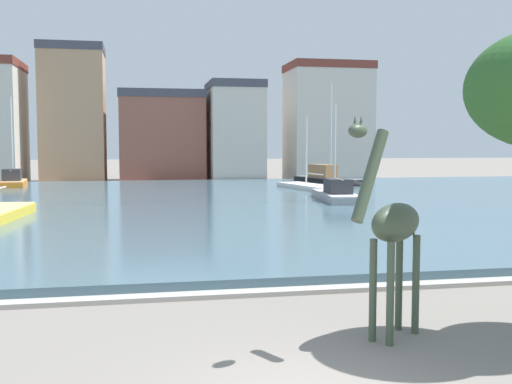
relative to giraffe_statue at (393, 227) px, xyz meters
name	(u,v)px	position (x,y,z in m)	size (l,w,h in m)	color
harbor_water	(181,203)	(-2.20, 25.67, -1.96)	(88.40, 43.33, 0.35)	#476675
quay_edge_coping	(243,293)	(-2.20, 3.75, -2.07)	(88.40, 0.50, 0.12)	#ADA89E
giraffe_statue	(393,227)	(0.00, 0.00, 0.00)	(2.11, 1.71, 4.18)	#3D4C38
sailboat_white	(305,188)	(7.82, 33.96, -1.77)	(3.50, 9.07, 5.79)	white
sailboat_grey	(334,196)	(7.08, 24.66, -1.57)	(2.61, 7.63, 6.14)	#939399
sailboat_black	(330,180)	(11.86, 40.27, -1.51)	(4.25, 9.82, 9.07)	black
sailboat_orange	(13,183)	(-14.65, 41.24, -1.54)	(2.41, 5.98, 7.54)	orange
townhouse_wide_warehouse	(73,114)	(-10.92, 52.33, 4.64)	(6.22, 5.58, 13.51)	tan
townhouse_corner_house	(162,136)	(-2.24, 52.45, 2.45)	(8.58, 6.94, 9.13)	#8E5142
townhouse_narrow_midrow	(235,131)	(5.12, 51.10, 2.92)	(5.42, 7.23, 10.07)	beige
townhouse_tall_gabled	(328,122)	(14.86, 50.46, 3.94)	(8.40, 6.32, 12.12)	beige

